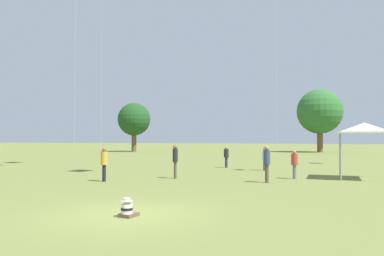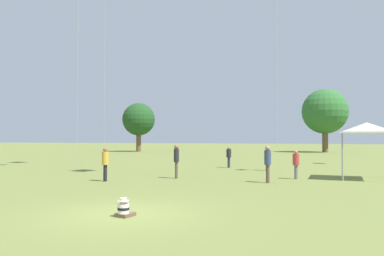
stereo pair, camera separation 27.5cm
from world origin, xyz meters
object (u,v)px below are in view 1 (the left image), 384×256
object	(u,v)px
seated_toddler	(127,209)
person_standing_2	(267,160)
person_standing_3	(104,161)
person_standing_6	(294,162)
person_standing_1	(226,155)
person_standing_5	(265,157)
distant_tree_1	(320,112)
distant_tree_0	(134,120)
person_standing_4	(175,158)
canopy_tent	(364,128)

from	to	relation	value
seated_toddler	person_standing_2	bearing A→B (deg)	84.01
person_standing_3	person_standing_6	size ratio (longest dim) A/B	1.11
person_standing_1	person_standing_5	bearing A→B (deg)	-91.76
person_standing_5	person_standing_6	xyz separation A→B (m)	(2.16, -4.91, -0.00)
seated_toddler	distant_tree_1	xyz separation A→B (m)	(6.47, 53.46, 6.25)
person_standing_3	person_standing_5	world-z (taller)	person_standing_3
person_standing_5	distant_tree_0	size ratio (longest dim) A/B	0.19
person_standing_1	person_standing_4	distance (m)	8.43
seated_toddler	person_standing_4	size ratio (longest dim) A/B	0.30
person_standing_1	distant_tree_0	xyz separation A→B (m)	(-21.89, 28.76, 4.41)
person_standing_3	person_standing_4	distance (m)	3.84
person_standing_3	distant_tree_0	world-z (taller)	distant_tree_0
person_standing_4	canopy_tent	bearing A→B (deg)	59.22
person_standing_1	distant_tree_1	distance (m)	36.50
person_standing_1	person_standing_4	bearing A→B (deg)	-160.02
person_standing_3	person_standing_6	distance (m)	10.14
person_standing_4	seated_toddler	bearing A→B (deg)	-33.94
person_standing_6	canopy_tent	distance (m)	4.19
person_standing_6	person_standing_4	bearing A→B (deg)	-10.98
person_standing_3	distant_tree_0	distance (m)	43.59
seated_toddler	person_standing_4	world-z (taller)	person_standing_4
person_standing_5	canopy_tent	bearing A→B (deg)	127.77
person_standing_4	person_standing_5	xyz separation A→B (m)	(4.09, 6.68, -0.23)
person_standing_2	person_standing_5	world-z (taller)	person_standing_2
person_standing_4	distant_tree_1	xyz separation A→B (m)	(8.63, 43.63, 5.32)
person_standing_2	canopy_tent	world-z (taller)	canopy_tent
seated_toddler	person_standing_5	xyz separation A→B (m)	(1.93, 16.51, 0.70)
person_standing_1	distant_tree_0	bearing A→B (deg)	64.36
person_standing_4	distant_tree_1	world-z (taller)	distant_tree_1
person_standing_1	canopy_tent	world-z (taller)	canopy_tent
seated_toddler	person_standing_3	distance (m)	9.07
seated_toddler	distant_tree_1	bearing A→B (deg)	93.99
person_standing_2	distant_tree_1	distance (m)	44.54
person_standing_1	person_standing_6	xyz separation A→B (m)	(5.21, -6.59, -0.02)
person_standing_6	distant_tree_1	xyz separation A→B (m)	(2.38, 41.86, 5.55)
person_standing_6	canopy_tent	bearing A→B (deg)	168.28
person_standing_3	canopy_tent	xyz separation A→B (m)	(12.88, 5.16, 1.71)
person_standing_3	distant_tree_1	xyz separation A→B (m)	(11.62, 46.04, 5.43)
person_standing_5	distant_tree_1	world-z (taller)	distant_tree_1
seated_toddler	canopy_tent	distance (m)	14.98
person_standing_4	person_standing_5	bearing A→B (deg)	102.20
seated_toddler	person_standing_1	xyz separation A→B (m)	(-1.12, 18.19, 0.72)
person_standing_1	canopy_tent	xyz separation A→B (m)	(8.85, -5.61, 1.81)
person_standing_5	canopy_tent	size ratio (longest dim) A/B	0.51
seated_toddler	canopy_tent	bearing A→B (deg)	69.31
person_standing_4	distant_tree_1	distance (m)	44.80
person_standing_2	person_standing_6	distance (m)	2.54
distant_tree_1	canopy_tent	bearing A→B (deg)	-88.24
person_standing_6	distant_tree_0	world-z (taller)	distant_tree_0
canopy_tent	distant_tree_1	distance (m)	41.07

